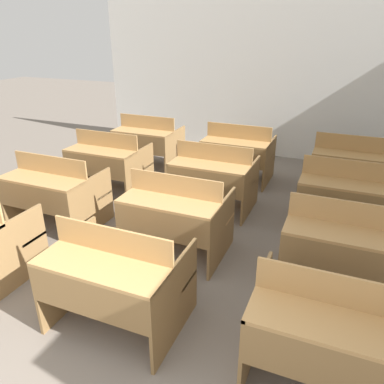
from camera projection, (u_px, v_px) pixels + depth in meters
wall_back at (272, 76)px, 7.12m from camera, size 7.11×0.06×3.13m
bench_front_center at (116, 278)px, 3.14m from camera, size 1.09×0.86×0.96m
bench_front_right at (331, 333)px, 2.57m from camera, size 1.09×0.86×0.96m
bench_second_left at (55, 191)px, 4.80m from camera, size 1.09×0.86×0.96m
bench_second_center at (176, 215)px, 4.19m from camera, size 1.09×0.86×0.96m
bench_second_right at (343, 247)px, 3.59m from camera, size 1.09×0.86×0.96m
bench_third_left at (108, 162)px, 5.85m from camera, size 1.09×0.86×0.96m
bench_third_center at (213, 177)px, 5.26m from camera, size 1.09×0.86×0.96m
bench_third_right at (345, 197)px, 4.65m from camera, size 1.09×0.86×0.96m
bench_back_left at (148, 142)px, 6.90m from camera, size 1.09×0.86×0.96m
bench_back_center at (238, 153)px, 6.28m from camera, size 1.09×0.86×0.96m
bench_back_right at (350, 166)px, 5.67m from camera, size 1.09×0.86×0.96m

